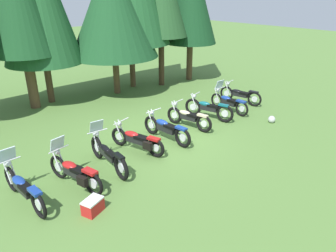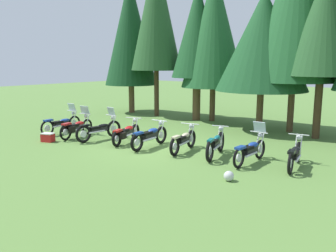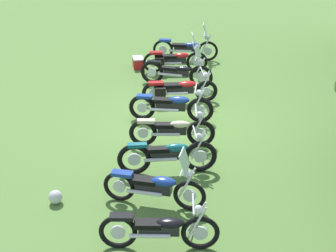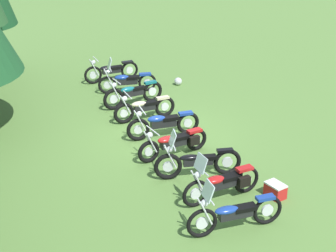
# 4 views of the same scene
# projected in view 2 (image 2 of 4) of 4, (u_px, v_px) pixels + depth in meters

# --- Properties ---
(ground_plane) EXTENTS (80.00, 80.00, 0.00)m
(ground_plane) POSITION_uv_depth(u_px,v_px,m) (152.00, 147.00, 14.12)
(ground_plane) COLOR #547A38
(motorcycle_0) EXTENTS (0.62, 2.38, 1.38)m
(motorcycle_0) POSITION_uv_depth(u_px,v_px,m) (62.00, 123.00, 16.94)
(motorcycle_0) COLOR black
(motorcycle_0) RESTS_ON ground_plane
(motorcycle_1) EXTENTS (0.88, 2.18, 1.38)m
(motorcycle_1) POSITION_uv_depth(u_px,v_px,m) (76.00, 127.00, 15.96)
(motorcycle_1) COLOR black
(motorcycle_1) RESTS_ON ground_plane
(motorcycle_2) EXTENTS (0.70, 2.40, 1.39)m
(motorcycle_2) POSITION_uv_depth(u_px,v_px,m) (100.00, 129.00, 15.45)
(motorcycle_2) COLOR black
(motorcycle_2) RESTS_ON ground_plane
(motorcycle_3) EXTENTS (1.01, 2.22, 0.99)m
(motorcycle_3) POSITION_uv_depth(u_px,v_px,m) (126.00, 133.00, 14.84)
(motorcycle_3) COLOR black
(motorcycle_3) RESTS_ON ground_plane
(motorcycle_4) EXTENTS (0.75, 2.36, 1.02)m
(motorcycle_4) POSITION_uv_depth(u_px,v_px,m) (150.00, 136.00, 14.07)
(motorcycle_4) COLOR black
(motorcycle_4) RESTS_ON ground_plane
(motorcycle_5) EXTENTS (0.75, 2.16, 1.01)m
(motorcycle_5) POSITION_uv_depth(u_px,v_px,m) (184.00, 140.00, 13.42)
(motorcycle_5) COLOR black
(motorcycle_5) RESTS_ON ground_plane
(motorcycle_6) EXTENTS (0.86, 2.25, 1.04)m
(motorcycle_6) POSITION_uv_depth(u_px,v_px,m) (216.00, 144.00, 12.71)
(motorcycle_6) COLOR black
(motorcycle_6) RESTS_ON ground_plane
(motorcycle_7) EXTENTS (0.65, 2.20, 1.35)m
(motorcycle_7) POSITION_uv_depth(u_px,v_px,m) (251.00, 150.00, 11.87)
(motorcycle_7) COLOR black
(motorcycle_7) RESTS_ON ground_plane
(motorcycle_8) EXTENTS (0.71, 2.21, 1.01)m
(motorcycle_8) POSITION_uv_depth(u_px,v_px,m) (295.00, 155.00, 11.33)
(motorcycle_8) COLOR black
(motorcycle_8) RESTS_ON ground_plane
(pine_tree_0) EXTENTS (3.46, 3.46, 8.96)m
(pine_tree_0) POSITION_uv_depth(u_px,v_px,m) (130.00, 31.00, 23.04)
(pine_tree_0) COLOR brown
(pine_tree_0) RESTS_ON ground_plane
(pine_tree_1) EXTENTS (3.11, 3.11, 9.97)m
(pine_tree_1) POSITION_uv_depth(u_px,v_px,m) (156.00, 11.00, 21.27)
(pine_tree_1) COLOR #42301E
(pine_tree_1) RESTS_ON ground_plane
(pine_tree_2) EXTENTS (2.94, 2.94, 7.81)m
(pine_tree_2) POSITION_uv_depth(u_px,v_px,m) (197.00, 31.00, 19.96)
(pine_tree_2) COLOR brown
(pine_tree_2) RESTS_ON ground_plane
(pine_tree_3) EXTENTS (3.63, 3.63, 8.45)m
(pine_tree_3) POSITION_uv_depth(u_px,v_px,m) (214.00, 29.00, 19.61)
(pine_tree_3) COLOR #4C3823
(pine_tree_3) RESTS_ON ground_plane
(pine_tree_4) EXTENTS (4.52, 4.52, 6.83)m
(pine_tree_4) POSITION_uv_depth(u_px,v_px,m) (263.00, 41.00, 17.04)
(pine_tree_4) COLOR brown
(pine_tree_4) RESTS_ON ground_plane
(pine_tree_5) EXTENTS (4.31, 4.31, 9.62)m
(pine_tree_5) POSITION_uv_depth(u_px,v_px,m) (297.00, 4.00, 16.27)
(pine_tree_5) COLOR brown
(pine_tree_5) RESTS_ON ground_plane
(pine_tree_6) EXTENTS (2.91, 2.91, 7.51)m
(pine_tree_6) POSITION_uv_depth(u_px,v_px,m) (324.00, 21.00, 14.90)
(pine_tree_6) COLOR #42301E
(pine_tree_6) RESTS_ON ground_plane
(picnic_cooler) EXTENTS (0.61, 0.52, 0.38)m
(picnic_cooler) POSITION_uv_depth(u_px,v_px,m) (48.00, 137.00, 15.11)
(picnic_cooler) COLOR red
(picnic_cooler) RESTS_ON ground_plane
(dropped_helmet) EXTENTS (0.30, 0.30, 0.30)m
(dropped_helmet) POSITION_uv_depth(u_px,v_px,m) (229.00, 176.00, 10.12)
(dropped_helmet) COLOR silver
(dropped_helmet) RESTS_ON ground_plane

